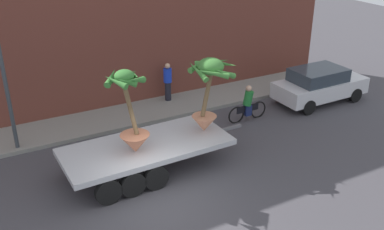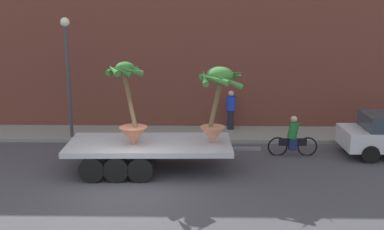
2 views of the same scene
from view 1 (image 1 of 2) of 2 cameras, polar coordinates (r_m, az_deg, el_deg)
name	(u,v)px [view 1 (image 1 of 2)]	position (r m, az deg, el deg)	size (l,w,h in m)	color
ground_plane	(160,204)	(13.17, -4.13, -11.48)	(60.00, 60.00, 0.00)	#423F44
sidewalk	(98,122)	(18.12, -12.16, -0.89)	(24.00, 2.20, 0.15)	gray
building_facade	(74,4)	(18.33, -15.03, 13.74)	(24.00, 1.20, 8.99)	brown
flatbed_trailer	(140,152)	(14.29, -6.79, -4.78)	(6.47, 2.53, 0.98)	#B7BABF
potted_palm_rear	(208,89)	(14.47, 2.14, 3.42)	(1.65, 1.71, 2.55)	tan
potted_palm_middle	(131,119)	(13.31, -7.91, -0.48)	(1.31, 1.27, 2.73)	#C17251
cyclist	(248,105)	(17.93, 7.25, 1.30)	(1.84, 0.35, 1.54)	black
parked_car	(320,84)	(20.30, 16.22, 3.83)	(4.25, 1.89, 1.58)	silver
pedestrian_near_gate	(168,81)	(19.30, -3.17, 4.42)	(0.36, 0.36, 1.71)	black
street_lamp	(2,65)	(15.75, -23.44, 5.99)	(0.36, 0.36, 4.83)	#383D42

